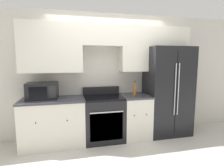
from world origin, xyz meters
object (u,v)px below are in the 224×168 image
(oven_range, at_px, (104,118))
(microwave, at_px, (43,91))
(refrigerator, at_px, (166,91))
(bottle, at_px, (135,90))

(oven_range, distance_m, microwave, 1.30)
(refrigerator, bearing_deg, bottle, -167.80)
(refrigerator, bearing_deg, microwave, 179.86)
(microwave, relative_size, bottle, 1.74)
(oven_range, bearing_deg, bottle, -10.83)
(oven_range, bearing_deg, microwave, 176.78)
(microwave, height_order, bottle, bottle)
(bottle, bearing_deg, oven_range, 169.17)
(oven_range, height_order, microwave, microwave)
(oven_range, relative_size, refrigerator, 0.56)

